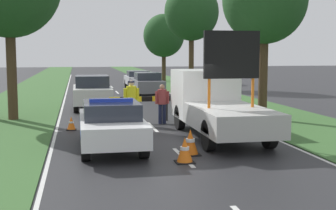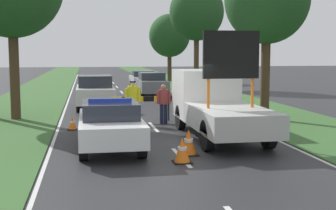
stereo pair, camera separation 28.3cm
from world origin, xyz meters
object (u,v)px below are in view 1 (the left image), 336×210
Objects in this scene: queued_car_van_white at (92,92)px; roadside_tree_far_left at (265,0)px; traffic_cone_near_police at (190,142)px; roadside_tree_near_left at (192,12)px; work_truck at (215,103)px; queued_car_sedan_silver at (138,79)px; pedestrian_civilian at (162,101)px; traffic_cone_near_truck at (185,150)px; roadside_tree_mid_left at (164,36)px; road_barrier at (142,101)px; police_officer at (131,98)px; police_car at (111,124)px; queued_car_suv_grey at (147,84)px; traffic_cone_centre_front at (71,123)px.

roadside_tree_far_left is (7.04, -5.00, 4.16)m from queued_car_van_white.
roadside_tree_far_left is at bearing 53.03° from traffic_cone_near_police.
roadside_tree_near_left is 18.00m from roadside_tree_far_left.
work_truck is 21.56m from queued_car_sedan_silver.
traffic_cone_near_truck is (-0.62, -6.71, -0.60)m from pedestrian_civilian.
roadside_tree_mid_left is (3.71, 8.63, 3.74)m from queued_car_sedan_silver.
traffic_cone_near_police is (0.47, -6.60, -0.49)m from road_barrier.
police_officer is at bearing -110.84° from roadside_tree_near_left.
queued_car_van_white reaches higher than traffic_cone_near_police.
roadside_tree_near_left is at bearing 75.82° from traffic_cone_near_truck.
roadside_tree_near_left is at bearing -86.26° from roadside_tree_mid_left.
roadside_tree_near_left is at bearing 175.56° from queued_car_sedan_silver.
roadside_tree_far_left is at bearing 31.34° from pedestrian_civilian.
police_car is at bearing -91.25° from pedestrian_civilian.
road_barrier is 0.39× the size of roadside_tree_far_left.
roadside_tree_mid_left reaches higher than pedestrian_civilian.
police_car reaches higher than traffic_cone_near_police.
work_truck reaches higher than pedestrian_civilian.
roadside_tree_near_left reaches higher than queued_car_suv_grey.
traffic_cone_near_truck is (1.75, -2.09, -0.43)m from police_car.
roadside_tree_near_left is at bearing -125.29° from queued_car_suv_grey.
roadside_tree_near_left is 1.20× the size of roadside_tree_far_left.
road_barrier is 18.03m from queued_car_sedan_silver.
queued_car_suv_grey is at bearing 85.41° from traffic_cone_near_police.
police_officer is 0.21× the size of roadside_tree_near_left.
roadside_tree_far_left reaches higher than traffic_cone_centre_front.
police_car is at bearing 94.43° from police_officer.
road_barrier is at bearing -57.35° from work_truck.
queued_car_suv_grey is (4.74, 12.81, 0.56)m from traffic_cone_centre_front.
traffic_cone_centre_front is at bearing -107.15° from roadside_tree_mid_left.
queued_car_sedan_silver is at bearing 85.42° from traffic_cone_near_truck.
pedestrian_civilian is 0.39× the size of queued_car_van_white.
roadside_tree_mid_left is (8.70, 28.19, 4.24)m from traffic_cone_centre_front.
police_car is 1.11× the size of queued_car_suv_grey.
queued_car_suv_grey is (1.79, 18.64, 0.48)m from traffic_cone_near_truck.
queued_car_suv_grey is at bearing 84.51° from traffic_cone_near_truck.
road_barrier is (-2.05, 3.66, -0.26)m from work_truck.
queued_car_sedan_silver is (0.24, 6.75, -0.06)m from queued_car_suv_grey.
police_officer is 0.26× the size of roadside_tree_mid_left.
traffic_cone_near_truck is (0.10, -7.49, -0.52)m from road_barrier.
roadside_tree_near_left reaches higher than roadside_tree_mid_left.
road_barrier is at bearing 112.01° from queued_car_van_white.
traffic_cone_near_police is 0.17× the size of queued_car_suv_grey.
queued_car_van_white is 7.52m from queued_car_suv_grey.
roadside_tree_far_left is at bearing 33.99° from police_car.
police_officer is 6.93m from roadside_tree_far_left.
queued_car_suv_grey is at bearing 75.39° from police_car.
police_officer is (-0.49, -0.64, 0.19)m from road_barrier.
traffic_cone_near_police is at bearing -126.97° from roadside_tree_far_left.
traffic_cone_centre_front is 0.07× the size of roadside_tree_far_left.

